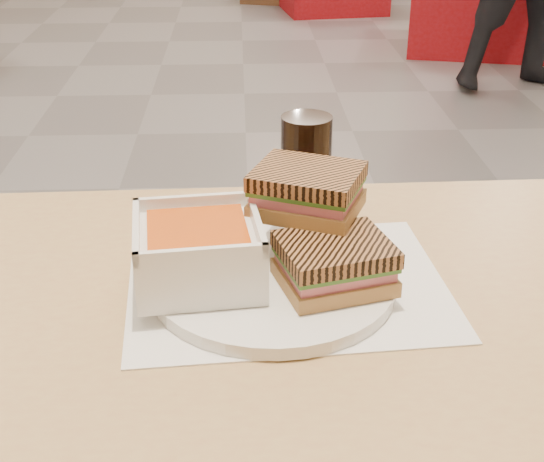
{
  "coord_description": "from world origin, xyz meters",
  "views": [
    {
      "loc": [
        -0.02,
        -2.72,
        1.19
      ],
      "look_at": [
        0.01,
        -2.0,
        0.82
      ],
      "focal_mm": 50.02,
      "sensor_mm": 36.0,
      "label": 1
    }
  ],
  "objects_px": {
    "plate": "(273,282)",
    "bg_chair_1l": "(459,0)",
    "panini_lower": "(335,263)",
    "cola_glass": "(306,168)",
    "soup_bowl": "(198,253)",
    "main_table": "(394,404)"
  },
  "relations": [
    {
      "from": "main_table",
      "to": "bg_chair_1l",
      "type": "height_order",
      "value": "main_table"
    },
    {
      "from": "panini_lower",
      "to": "cola_glass",
      "type": "height_order",
      "value": "cola_glass"
    },
    {
      "from": "panini_lower",
      "to": "cola_glass",
      "type": "relative_size",
      "value": 0.97
    },
    {
      "from": "panini_lower",
      "to": "main_table",
      "type": "bearing_deg",
      "value": -32.46
    },
    {
      "from": "panini_lower",
      "to": "soup_bowl",
      "type": "bearing_deg",
      "value": 172.92
    },
    {
      "from": "plate",
      "to": "soup_bowl",
      "type": "relative_size",
      "value": 1.81
    },
    {
      "from": "cola_glass",
      "to": "bg_chair_1l",
      "type": "xyz_separation_m",
      "value": [
        1.44,
        4.42,
        -0.58
      ]
    },
    {
      "from": "main_table",
      "to": "panini_lower",
      "type": "height_order",
      "value": "panini_lower"
    },
    {
      "from": "panini_lower",
      "to": "bg_chair_1l",
      "type": "distance_m",
      "value": 4.87
    },
    {
      "from": "bg_chair_1l",
      "to": "main_table",
      "type": "bearing_deg",
      "value": -106.27
    },
    {
      "from": "main_table",
      "to": "bg_chair_1l",
      "type": "bearing_deg",
      "value": 73.73
    },
    {
      "from": "soup_bowl",
      "to": "panini_lower",
      "type": "distance_m",
      "value": 0.15
    },
    {
      "from": "plate",
      "to": "panini_lower",
      "type": "height_order",
      "value": "panini_lower"
    },
    {
      "from": "soup_bowl",
      "to": "cola_glass",
      "type": "bearing_deg",
      "value": 54.59
    },
    {
      "from": "plate",
      "to": "panini_lower",
      "type": "xyz_separation_m",
      "value": [
        0.06,
        -0.02,
        0.03
      ]
    },
    {
      "from": "main_table",
      "to": "cola_glass",
      "type": "height_order",
      "value": "cola_glass"
    },
    {
      "from": "main_table",
      "to": "plate",
      "type": "bearing_deg",
      "value": 154.73
    },
    {
      "from": "soup_bowl",
      "to": "cola_glass",
      "type": "distance_m",
      "value": 0.23
    },
    {
      "from": "main_table",
      "to": "panini_lower",
      "type": "relative_size",
      "value": 9.02
    },
    {
      "from": "main_table",
      "to": "plate",
      "type": "xyz_separation_m",
      "value": [
        -0.13,
        0.06,
        0.12
      ]
    },
    {
      "from": "plate",
      "to": "bg_chair_1l",
      "type": "height_order",
      "value": "plate"
    },
    {
      "from": "main_table",
      "to": "bg_chair_1l",
      "type": "distance_m",
      "value": 4.88
    }
  ]
}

